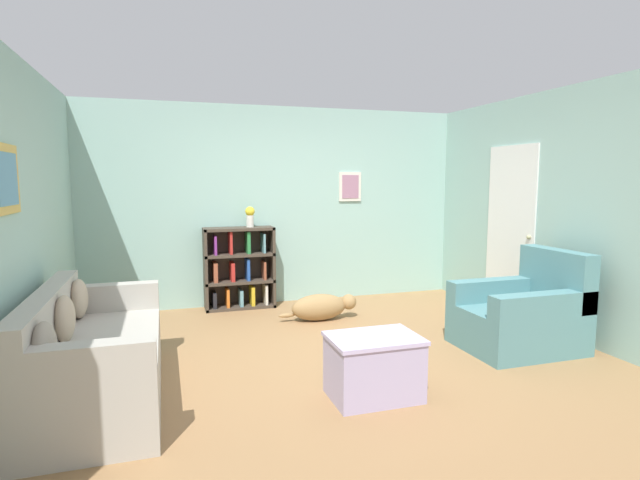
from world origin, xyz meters
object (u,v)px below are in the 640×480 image
Objects in this scene: recliner_chair at (523,315)px; bookshelf at (239,269)px; coffee_table at (374,365)px; couch at (93,358)px; vase at (250,216)px; dog at (322,307)px.

bookshelf is at bearing 135.37° from recliner_chair.
recliner_chair is 1.95m from coffee_table.
vase is (1.59, 2.41, 0.86)m from couch.
dog is (0.84, -0.88, -0.35)m from bookshelf.
couch is 2.00× the size of dog.
coffee_table is 3.15m from vase.
coffee_table is 2.14m from dog.
dog is (0.26, 2.12, -0.09)m from coffee_table.
couch is 2.10m from coffee_table.
vase reaches higher than coffee_table.
vase is at bearing 133.78° from recliner_chair.
bookshelf is at bearing 59.27° from couch.
recliner_chair is (2.43, -2.40, -0.18)m from bookshelf.
couch is 3.87m from recliner_chair.
bookshelf is 3.06m from coffee_table.
couch is at bearing -123.50° from vase.
couch is 2.76m from dog.
vase reaches higher than couch.
couch is 1.77× the size of recliner_chair.
bookshelf reaches higher than recliner_chair.
vase reaches higher than bookshelf.
dog is at bearing 136.34° from recliner_chair.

